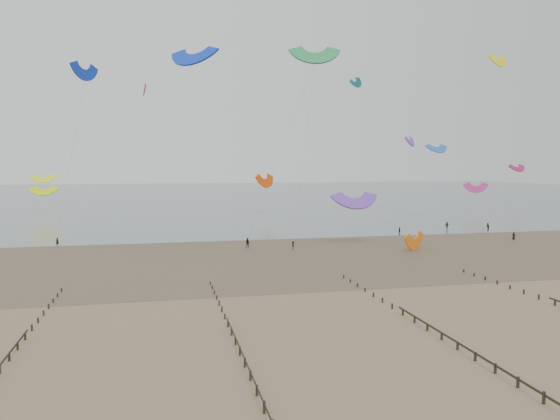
# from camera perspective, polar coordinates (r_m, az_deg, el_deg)

# --- Properties ---
(ground) EXTENTS (500.00, 500.00, 0.00)m
(ground) POSITION_cam_1_polar(r_m,az_deg,el_deg) (62.59, 6.81, -9.52)
(ground) COLOR brown
(ground) RESTS_ON ground
(sea_and_shore) EXTENTS (500.00, 665.00, 0.03)m
(sea_and_shore) POSITION_cam_1_polar(r_m,az_deg,el_deg) (94.26, -2.49, -4.54)
(sea_and_shore) COLOR #475654
(sea_and_shore) RESTS_ON ground
(groynes) EXTENTS (72.16, 50.16, 1.00)m
(groynes) POSITION_cam_1_polar(r_m,az_deg,el_deg) (47.60, 19.39, -13.90)
(groynes) COLOR black
(groynes) RESTS_ON ground
(kitesurfer_lead) EXTENTS (0.60, 0.42, 1.57)m
(kitesurfer_lead) POSITION_cam_1_polar(r_m,az_deg,el_deg) (110.34, -22.25, -3.10)
(kitesurfer_lead) COLOR black
(kitesurfer_lead) RESTS_ON ground
(kitesurfers) EXTENTS (126.18, 23.21, 1.82)m
(kitesurfers) POSITION_cam_1_polar(r_m,az_deg,el_deg) (114.84, 10.04, -2.47)
(kitesurfers) COLOR black
(kitesurfers) RESTS_ON ground
(grounded_kite) EXTENTS (7.76, 7.54, 3.37)m
(grounded_kite) POSITION_cam_1_polar(r_m,az_deg,el_deg) (101.20, 13.91, -4.03)
(grounded_kite) COLOR orange
(grounded_kite) RESTS_ON ground
(kites_airborne) EXTENTS (246.82, 114.30, 41.78)m
(kites_airborne) POSITION_cam_1_polar(r_m,az_deg,el_deg) (145.33, -8.42, 6.85)
(kites_airborne) COLOR purple
(kites_airborne) RESTS_ON ground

